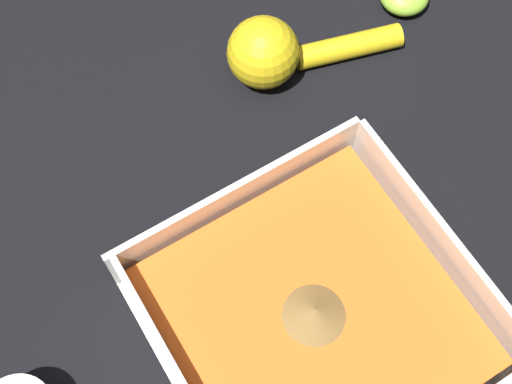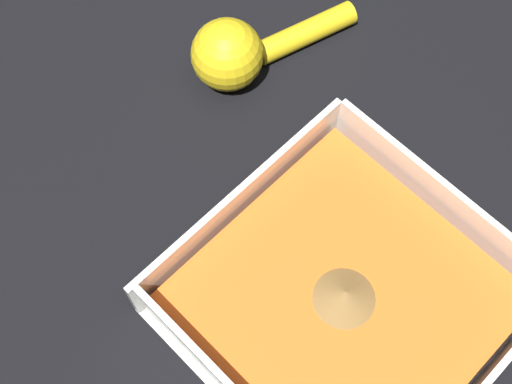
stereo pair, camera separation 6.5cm
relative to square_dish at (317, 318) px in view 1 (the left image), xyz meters
The scene contains 3 objects.
ground_plane 0.03m from the square_dish, 79.24° to the right, with size 4.00×4.00×0.00m, color black.
square_dish is the anchor object (origin of this frame).
lemon_squeezer 0.27m from the square_dish, 114.76° to the right, with size 0.18×0.09×0.07m.
Camera 1 is at (0.12, 0.14, 0.62)m, focal length 50.00 mm.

